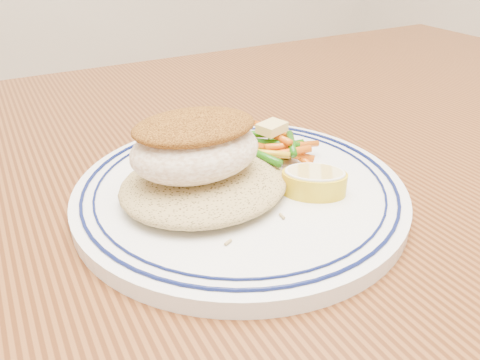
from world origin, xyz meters
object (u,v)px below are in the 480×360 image
dining_table (241,245)px  vegetable_pile (262,148)px  lemon_wedge (314,181)px  fish_fillet (195,145)px  rice_pilaf (204,181)px  plate (240,190)px

dining_table → vegetable_pile: vegetable_pile is taller
vegetable_pile → lemon_wedge: bearing=-85.2°
fish_fillet → rice_pilaf: bearing=-5.8°
rice_pilaf → plate: bearing=1.5°
fish_fillet → vegetable_pile: 0.10m
dining_table → plate: (-0.03, -0.05, 0.11)m
dining_table → fish_fillet: bearing=-144.6°
plate → lemon_wedge: (0.05, -0.04, 0.02)m
rice_pilaf → fish_fillet: fish_fillet is taller
rice_pilaf → lemon_wedge: 0.10m
rice_pilaf → vegetable_pile: same height
plate → fish_fillet: fish_fillet is taller
rice_pilaf → lemon_wedge: (0.09, -0.04, -0.00)m
dining_table → fish_fillet: (-0.07, -0.05, 0.16)m
fish_fillet → vegetable_pile: bearing=21.3°
rice_pilaf → vegetable_pile: 0.09m
dining_table → fish_fillet: fish_fillet is taller
dining_table → plate: 0.12m
plate → lemon_wedge: bearing=-41.6°
vegetable_pile → lemon_wedge: 0.08m
dining_table → plate: size_ratio=5.02×
lemon_wedge → rice_pilaf: bearing=153.2°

